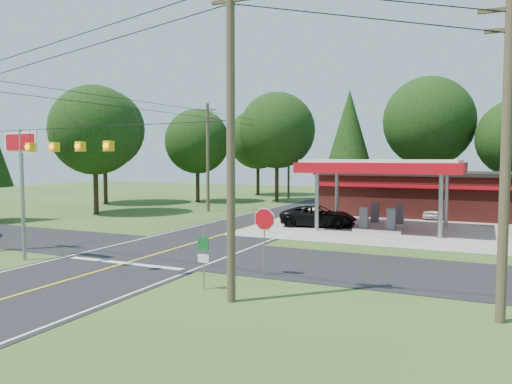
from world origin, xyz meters
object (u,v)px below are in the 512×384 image
at_px(suv_car, 318,216).
at_px(sedan_car, 438,211).
at_px(octagonal_stop_sign, 264,224).
at_px(big_stop_sign, 21,165).
at_px(gas_canopy, 383,168).

bearing_deg(suv_car, sedan_car, -50.99).
bearing_deg(suv_car, octagonal_stop_sign, 179.26).
relative_size(suv_car, big_stop_sign, 0.86).
bearing_deg(big_stop_sign, octagonal_stop_sign, 9.44).
bearing_deg(big_stop_sign, suv_car, 61.36).
distance_m(suv_car, sedan_car, 11.42).
distance_m(suv_car, octagonal_stop_sign, 15.67).
height_order(sedan_car, big_stop_sign, big_stop_sign).
height_order(gas_canopy, octagonal_stop_sign, gas_canopy).
height_order(sedan_car, octagonal_stop_sign, octagonal_stop_sign).
bearing_deg(sedan_car, octagonal_stop_sign, -90.36).
height_order(suv_car, octagonal_stop_sign, octagonal_stop_sign).
distance_m(gas_canopy, sedan_car, 9.28).
bearing_deg(octagonal_stop_sign, gas_canopy, 82.88).
distance_m(sedan_car, big_stop_sign, 31.33).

